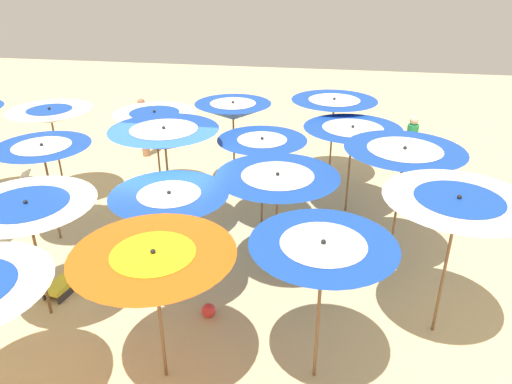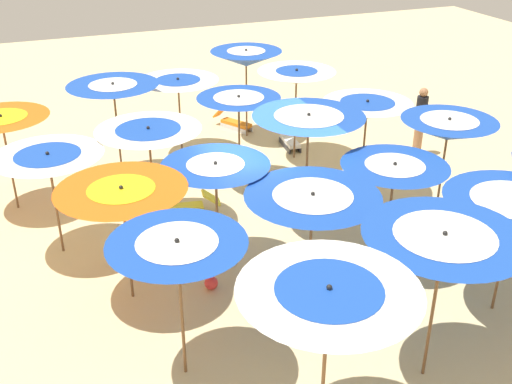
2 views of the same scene
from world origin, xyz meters
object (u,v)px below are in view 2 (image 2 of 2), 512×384
at_px(beach_umbrella_7, 216,174).
at_px(lounger_2, 189,207).
at_px(beach_umbrella_12, 308,126).
at_px(beach_umbrella_17, 367,110).
at_px(beach_umbrella_6, 149,137).
at_px(beach_umbrella_5, 114,92).
at_px(beach_umbrella_8, 312,204).
at_px(beach_umbrella_4, 328,303).
at_px(beach_umbrella_16, 296,77).
at_px(beach_umbrella_9, 443,246).
at_px(lounger_0, 234,122).
at_px(beach_umbrella_2, 122,199).
at_px(beach_umbrella_11, 239,103).
at_px(beach_umbrella_1, 49,165).
at_px(beach_ball, 211,283).
at_px(beach_umbrella_13, 394,174).
at_px(beach_umbrella_10, 178,85).
at_px(beachgoer_2, 420,120).
at_px(lounger_1, 289,140).
at_px(beach_umbrella_15, 246,58).
at_px(beach_umbrella_0, 2,124).
at_px(beach_umbrella_18, 448,130).
at_px(beach_umbrella_3, 178,255).

bearing_deg(beach_umbrella_7, lounger_2, -90.70).
relative_size(beach_umbrella_12, beach_umbrella_17, 1.11).
bearing_deg(beach_umbrella_6, beach_umbrella_5, -84.02).
bearing_deg(beach_umbrella_8, beach_umbrella_4, 67.31).
height_order(beach_umbrella_5, beach_umbrella_16, beach_umbrella_5).
bearing_deg(beach_umbrella_9, lounger_0, -93.97).
height_order(beach_umbrella_2, beach_umbrella_11, beach_umbrella_11).
xyz_separation_m(beach_umbrella_1, beach_umbrella_6, (-2.02, -0.46, 0.10)).
xyz_separation_m(beach_umbrella_7, beach_ball, (0.37, 0.68, -1.84)).
relative_size(beach_umbrella_12, lounger_0, 1.99).
relative_size(beach_umbrella_5, beach_umbrella_13, 1.15).
height_order(beach_umbrella_6, beach_ball, beach_umbrella_6).
bearing_deg(beach_umbrella_10, beachgoer_2, 158.85).
bearing_deg(beach_umbrella_16, beach_umbrella_2, 40.99).
xyz_separation_m(beach_umbrella_6, beach_umbrella_9, (-2.74, 6.04, 0.27)).
xyz_separation_m(beach_umbrella_1, lounger_2, (-2.80, -0.52, -1.71)).
bearing_deg(beach_umbrella_1, lounger_1, -152.85).
xyz_separation_m(beach_umbrella_9, beach_umbrella_17, (-2.20, -5.75, -0.23)).
height_order(beach_umbrella_2, beach_umbrella_4, beach_umbrella_4).
bearing_deg(beach_umbrella_4, beach_umbrella_15, -105.46).
distance_m(beach_umbrella_6, beach_umbrella_8, 4.21).
bearing_deg(beach_umbrella_7, beach_umbrella_11, -116.43).
relative_size(lounger_2, beachgoer_2, 0.68).
distance_m(beach_umbrella_4, beach_umbrella_15, 11.03).
xyz_separation_m(beach_umbrella_0, beach_umbrella_8, (-4.67, 5.58, -0.08)).
bearing_deg(lounger_0, beach_umbrella_8, -41.25).
relative_size(beach_umbrella_7, lounger_0, 1.73).
bearing_deg(beach_umbrella_16, lounger_0, -72.91).
bearing_deg(beach_umbrella_6, beach_umbrella_16, -153.80).
relative_size(beach_umbrella_0, beach_umbrella_17, 0.98).
distance_m(beach_umbrella_9, beach_umbrella_18, 4.99).
height_order(beach_umbrella_4, beach_umbrella_13, beach_umbrella_4).
xyz_separation_m(beach_umbrella_0, beach_umbrella_6, (-2.78, 1.82, -0.02)).
height_order(beach_umbrella_2, beach_umbrella_13, beach_umbrella_2).
distance_m(beach_umbrella_3, lounger_1, 9.32).
relative_size(beach_umbrella_4, beach_umbrella_12, 1.00).
xyz_separation_m(beach_umbrella_7, lounger_2, (-0.03, -2.16, -1.77)).
bearing_deg(beach_umbrella_4, lounger_1, -111.72).
bearing_deg(beach_umbrella_3, lounger_0, -113.66).
bearing_deg(beach_ball, lounger_0, -112.46).
height_order(beach_umbrella_3, beach_umbrella_7, beach_umbrella_3).
height_order(beach_umbrella_15, beach_umbrella_16, beach_umbrella_15).
xyz_separation_m(beach_umbrella_10, lounger_2, (0.75, 3.38, -1.72)).
distance_m(beach_umbrella_4, beach_umbrella_16, 9.42).
relative_size(beach_umbrella_3, beach_umbrella_15, 0.93).
height_order(beach_umbrella_1, beach_umbrella_3, beach_umbrella_3).
xyz_separation_m(beach_umbrella_5, beach_ball, (-0.65, 5.29, -2.12)).
bearing_deg(beach_umbrella_2, beach_umbrella_9, 136.47).
xyz_separation_m(beach_umbrella_2, beach_umbrella_8, (-2.89, 1.28, -0.02)).
bearing_deg(lounger_1, lounger_0, -145.77).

